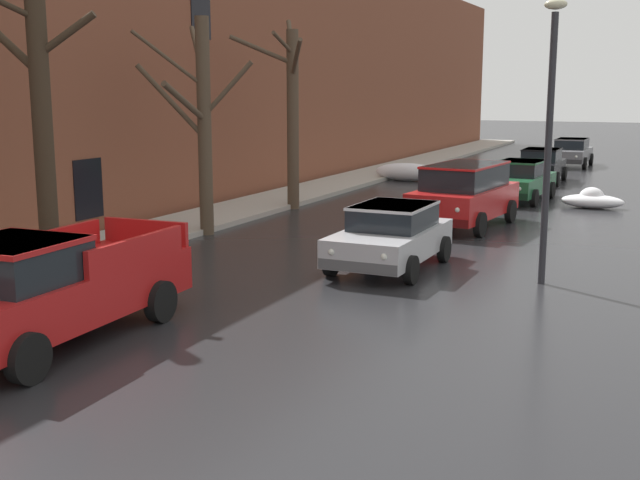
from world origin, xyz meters
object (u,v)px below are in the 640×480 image
Objects in this scene: pickup_truck_red_approaching_near_lane at (45,289)px; sedan_black_queued_behind_truck at (541,165)px; sedan_silver_parked_kerbside_close at (391,235)px; bare_tree_far_down_block at (291,111)px; suv_red_parked_kerbside_mid at (465,193)px; bare_tree_mid_block at (202,120)px; fire_hydrant at (45,266)px; street_lamp_post at (549,128)px; sedan_green_parked_far_down_block at (520,180)px; sedan_grey_at_far_intersection at (571,152)px; bare_tree_second_along_sidewalk at (39,105)px.

pickup_truck_red_approaching_near_lane is 1.37× the size of sedan_black_queued_behind_truck.
bare_tree_far_down_block is at bearing 130.20° from sedan_silver_parked_kerbside_close.
suv_red_parked_kerbside_mid is 1.16× the size of sedan_black_queued_behind_truck.
bare_tree_mid_block is 6.68m from fire_hydrant.
fire_hydrant is at bearing -144.56° from sedan_silver_parked_kerbside_close.
bare_tree_far_down_block is 11.80m from street_lamp_post.
street_lamp_post is at bearing -77.09° from sedan_green_parked_far_down_block.
bare_tree_mid_block reaches higher than sedan_silver_parked_kerbside_close.
pickup_truck_red_approaching_near_lane reaches higher than sedan_grey_at_far_intersection.
sedan_grey_at_far_intersection is (0.21, 7.99, 0.00)m from sedan_black_queued_behind_truck.
bare_tree_second_along_sidewalk is at bearing -90.06° from bare_tree_mid_block.
bare_tree_mid_block is 1.46× the size of sedan_black_queued_behind_truck.
street_lamp_post is at bearing -37.72° from bare_tree_far_down_block.
street_lamp_post reaches higher than fire_hydrant.
street_lamp_post reaches higher than sedan_black_queued_behind_truck.
sedan_silver_parked_kerbside_close is 12.32m from sedan_green_parked_far_down_block.
street_lamp_post is at bearing -62.36° from suv_red_parked_kerbside_mid.
pickup_truck_red_approaching_near_lane is 1.28× the size of sedan_green_parked_far_down_block.
bare_tree_far_down_block is 9.67m from sedan_silver_parked_kerbside_close.
sedan_green_parked_far_down_block is (0.46, 12.31, 0.00)m from sedan_silver_parked_kerbside_close.
bare_tree_second_along_sidewalk is 1.11× the size of bare_tree_far_down_block.
pickup_truck_red_approaching_near_lane is 0.96× the size of street_lamp_post.
sedan_black_queued_behind_truck is at bearing 61.38° from bare_tree_far_down_block.
pickup_truck_red_approaching_near_lane is at bearing -112.48° from sedan_silver_parked_kerbside_close.
bare_tree_mid_block is 1.26× the size of suv_red_parked_kerbside_mid.
sedan_silver_parked_kerbside_close is 6.08m from suv_red_parked_kerbside_mid.
bare_tree_mid_block is 1.37× the size of sedan_green_parked_far_down_block.
sedan_green_parked_far_down_block is (6.52, 16.39, -2.86)m from bare_tree_second_along_sidewalk.
sedan_grey_at_far_intersection reaches higher than fire_hydrant.
bare_tree_mid_block is at bearing 108.17° from pickup_truck_red_approaching_near_lane.
pickup_truck_red_approaching_near_lane is at bearing -97.08° from sedan_black_queued_behind_truck.
sedan_silver_parked_kerbside_close is (6.05, -1.82, -2.37)m from bare_tree_mid_block.
suv_red_parked_kerbside_mid is at bearing -93.54° from sedan_green_parked_far_down_block.
bare_tree_mid_block is 0.94× the size of bare_tree_far_down_block.
suv_red_parked_kerbside_mid is at bearing 58.87° from bare_tree_second_along_sidewalk.
bare_tree_far_down_block reaches higher than sedan_silver_parked_kerbside_close.
pickup_truck_red_approaching_near_lane is at bearing -46.30° from fire_hydrant.
sedan_black_queued_behind_truck is (6.23, 22.59, -2.86)m from bare_tree_second_along_sidewalk.
suv_red_parked_kerbside_mid is (3.12, 13.42, 0.11)m from pickup_truck_red_approaching_near_lane.
suv_red_parked_kerbside_mid reaches higher than fire_hydrant.
bare_tree_far_down_block is at bearing -108.33° from sedan_grey_at_far_intersection.
fire_hydrant is at bearing -120.40° from suv_red_parked_kerbside_mid.
sedan_grey_at_far_intersection is 26.86m from street_lamp_post.
bare_tree_second_along_sidewalk is 23.61m from sedan_black_queued_behind_truck.
bare_tree_second_along_sidewalk reaches higher than sedan_silver_parked_kerbside_close.
bare_tree_second_along_sidewalk is at bearing -121.13° from suv_red_parked_kerbside_mid.
sedan_black_queued_behind_truck is at bearing 89.57° from suv_red_parked_kerbside_mid.
sedan_grey_at_far_intersection is 31.42m from fire_hydrant.
bare_tree_second_along_sidewalk is 5.22m from pickup_truck_red_approaching_near_lane.
bare_tree_mid_block is 6.75m from sedan_silver_parked_kerbside_close.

